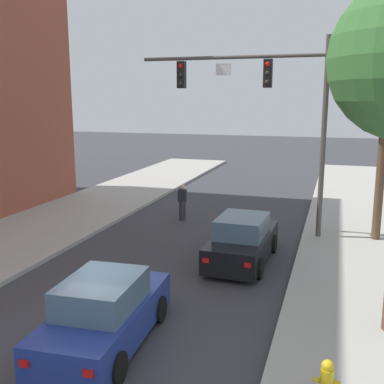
{
  "coord_description": "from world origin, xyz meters",
  "views": [
    {
      "loc": [
        5.11,
        -8.66,
        5.39
      ],
      "look_at": [
        0.07,
        7.33,
        2.0
      ],
      "focal_mm": 43.25,
      "sensor_mm": 36.0,
      "label": 1
    }
  ],
  "objects_px": {
    "fire_hydrant": "(327,379)",
    "pedestrian_crossing_road": "(182,200)",
    "car_lead_black": "(243,241)",
    "car_following_blue": "(105,314)",
    "traffic_signal_mast": "(269,99)"
  },
  "relations": [
    {
      "from": "car_lead_black",
      "to": "pedestrian_crossing_road",
      "type": "xyz_separation_m",
      "value": [
        -3.67,
        4.58,
        0.19
      ]
    },
    {
      "from": "traffic_signal_mast",
      "to": "fire_hydrant",
      "type": "height_order",
      "value": "traffic_signal_mast"
    },
    {
      "from": "traffic_signal_mast",
      "to": "car_lead_black",
      "type": "distance_m",
      "value": 5.75
    },
    {
      "from": "car_following_blue",
      "to": "fire_hydrant",
      "type": "xyz_separation_m",
      "value": [
        4.74,
        -0.67,
        -0.22
      ]
    },
    {
      "from": "fire_hydrant",
      "to": "pedestrian_crossing_road",
      "type": "bearing_deg",
      "value": 119.9
    },
    {
      "from": "fire_hydrant",
      "to": "car_lead_black",
      "type": "bearing_deg",
      "value": 112.96
    },
    {
      "from": "fire_hydrant",
      "to": "car_following_blue",
      "type": "bearing_deg",
      "value": 171.99
    },
    {
      "from": "pedestrian_crossing_road",
      "to": "car_lead_black",
      "type": "bearing_deg",
      "value": -51.29
    },
    {
      "from": "car_following_blue",
      "to": "fire_hydrant",
      "type": "height_order",
      "value": "car_following_blue"
    },
    {
      "from": "car_lead_black",
      "to": "pedestrian_crossing_road",
      "type": "bearing_deg",
      "value": 128.71
    },
    {
      "from": "pedestrian_crossing_road",
      "to": "fire_hydrant",
      "type": "bearing_deg",
      "value": -60.1
    },
    {
      "from": "car_following_blue",
      "to": "pedestrian_crossing_road",
      "type": "xyz_separation_m",
      "value": [
        -1.84,
        10.77,
        0.19
      ]
    },
    {
      "from": "traffic_signal_mast",
      "to": "car_lead_black",
      "type": "relative_size",
      "value": 1.75
    },
    {
      "from": "car_lead_black",
      "to": "fire_hydrant",
      "type": "height_order",
      "value": "car_lead_black"
    },
    {
      "from": "traffic_signal_mast",
      "to": "pedestrian_crossing_road",
      "type": "bearing_deg",
      "value": 162.74
    }
  ]
}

